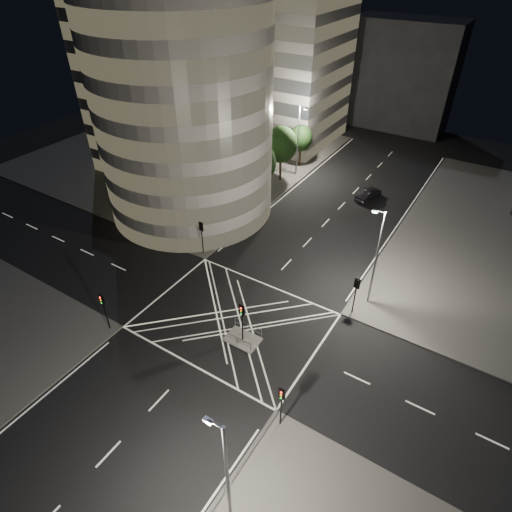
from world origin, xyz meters
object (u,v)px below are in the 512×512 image
Objects in this scene: traffic_signal_fl at (202,232)px; traffic_signal_island at (242,316)px; street_lamp_left_near at (224,189)px; street_lamp_left_far at (298,139)px; traffic_signal_nl at (104,305)px; street_lamp_right_near at (226,476)px; traffic_signal_nr at (282,400)px; central_island at (243,339)px; street_lamp_right_far at (376,256)px; traffic_signal_fr at (356,289)px; sedan at (368,194)px.

traffic_signal_island is at bearing -37.54° from traffic_signal_fl.
street_lamp_left_near is 1.00× the size of street_lamp_left_far.
street_lamp_left_near and street_lamp_left_far have the same top height.
traffic_signal_nl is 0.40× the size of street_lamp_left_near.
traffic_signal_nr is at bearing 95.04° from street_lamp_right_near.
traffic_signal_island is (0.00, 0.00, 2.84)m from central_island.
traffic_signal_nl is at bearing -153.86° from traffic_signal_island.
street_lamp_left_near reaches higher than traffic_signal_nr.
street_lamp_right_near is (0.00, -23.00, 0.00)m from street_lamp_right_far.
traffic_signal_fr is 1.00× the size of traffic_signal_nr.
central_island is 30.09m from sedan.
traffic_signal_fl is at bearing 90.00° from traffic_signal_nl.
traffic_signal_nl is 24.27m from street_lamp_right_far.
street_lamp_right_far is at bearing 6.88° from traffic_signal_fl.
traffic_signal_fl is 22.24m from traffic_signal_nr.
traffic_signal_nl is at bearing 180.00° from traffic_signal_nr.
street_lamp_left_far is at bearing 116.36° from traffic_signal_nr.
street_lamp_left_far is at bearing 109.95° from central_island.
street_lamp_right_near is 2.30× the size of sedan.
street_lamp_left_far is at bearing 109.95° from traffic_signal_island.
traffic_signal_fl is 0.40× the size of street_lamp_left_near.
traffic_signal_nr is 0.40× the size of street_lamp_right_near.
traffic_signal_fl is at bearing 142.31° from traffic_signal_nr.
traffic_signal_fr is at bearing 37.69° from traffic_signal_nl.
traffic_signal_fr is 3.48m from street_lamp_right_far.
traffic_signal_nl is 0.40× the size of street_lamp_left_far.
central_island is 13.91m from traffic_signal_fl.
street_lamp_right_far is (18.24, 2.20, 2.63)m from traffic_signal_fl.
street_lamp_left_near is 1.00× the size of street_lamp_right_near.
traffic_signal_fl is 13.62m from traffic_signal_island.
central_island is at bearing -49.73° from street_lamp_left_near.
traffic_signal_fl is 1.00× the size of traffic_signal_nl.
traffic_signal_fr is at bearing -15.92° from street_lamp_left_near.
central_island is 0.30× the size of street_lamp_right_near.
sedan is (-7.20, 19.58, -4.82)m from street_lamp_right_far.
traffic_signal_island is 0.92× the size of sedan.
traffic_signal_fr is (17.60, 0.00, 0.00)m from traffic_signal_fl.
central_island is 0.30× the size of street_lamp_left_far.
traffic_signal_fl is at bearing 131.24° from street_lamp_right_near.
traffic_signal_island is at bearing 26.14° from traffic_signal_nl.
street_lamp_right_near is (18.87, -44.00, 0.00)m from street_lamp_left_far.
traffic_signal_fr is 19.14m from street_lamp_left_near.
central_island is at bearing 0.00° from traffic_signal_island.
traffic_signal_fl is 23.36m from street_lamp_left_far.
street_lamp_left_far is (-0.64, 36.80, 2.63)m from traffic_signal_nl.
street_lamp_left_far is (-11.44, 31.50, 2.63)m from traffic_signal_island.
street_lamp_left_far is 2.30× the size of sedan.
street_lamp_right_near is at bearing -59.25° from traffic_signal_island.
street_lamp_left_near and street_lamp_right_far have the same top height.
traffic_signal_island is 33.61m from street_lamp_left_far.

